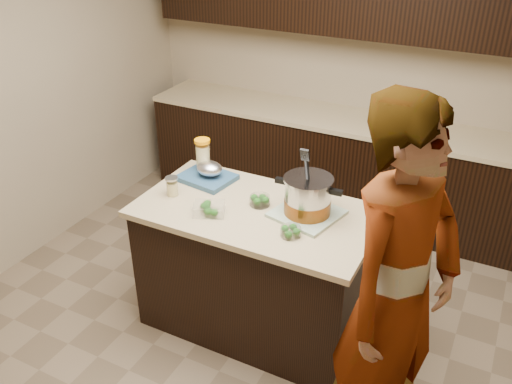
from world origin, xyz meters
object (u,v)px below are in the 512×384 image
at_px(stock_pot, 308,198).
at_px(person, 396,296).
at_px(island, 256,268).
at_px(lemonade_pitcher, 203,158).

height_order(stock_pot, person, person).
bearing_deg(island, stock_pot, 14.51).
bearing_deg(person, island, 84.59).
xyz_separation_m(island, lemonade_pitcher, (-0.53, 0.26, 0.57)).
bearing_deg(stock_pot, person, -43.56).
relative_size(lemonade_pitcher, person, 0.13).
bearing_deg(lemonade_pitcher, island, -25.66).
relative_size(stock_pot, lemonade_pitcher, 1.64).
height_order(island, stock_pot, stock_pot).
xyz_separation_m(island, person, (0.98, -0.51, 0.52)).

